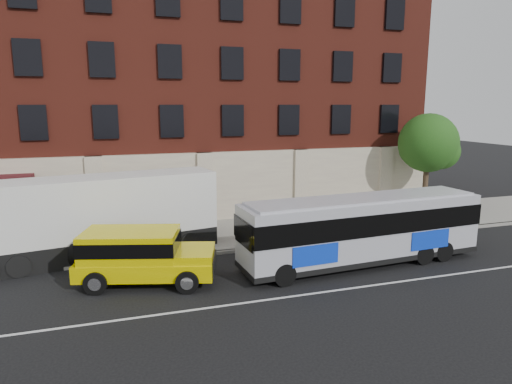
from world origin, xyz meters
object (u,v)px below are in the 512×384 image
object	(u,v)px
street_tree	(429,145)
city_bus	(362,227)
yellow_suv	(140,253)
sign_pole	(29,238)
shipping_container	(92,219)

from	to	relation	value
street_tree	city_bus	xyz separation A→B (m)	(-8.48, -6.70, -2.76)
city_bus	yellow_suv	world-z (taller)	city_bus
yellow_suv	city_bus	bearing A→B (deg)	-4.54
sign_pole	city_bus	size ratio (longest dim) A/B	0.23
street_tree	shipping_container	world-z (taller)	street_tree
sign_pole	yellow_suv	size ratio (longest dim) A/B	0.44
city_bus	yellow_suv	distance (m)	9.35
sign_pole	shipping_container	xyz separation A→B (m)	(2.44, 1.07, 0.39)
shipping_container	street_tree	bearing A→B (deg)	6.60
street_tree	shipping_container	bearing A→B (deg)	-173.40
street_tree	yellow_suv	xyz separation A→B (m)	(-17.79, -5.97, -3.20)
yellow_suv	shipping_container	size ratio (longest dim) A/B	0.50
city_bus	shipping_container	xyz separation A→B (m)	(-11.12, 4.44, 0.19)
city_bus	yellow_suv	xyz separation A→B (m)	(-9.31, 0.74, -0.44)
street_tree	sign_pole	bearing A→B (deg)	-171.39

